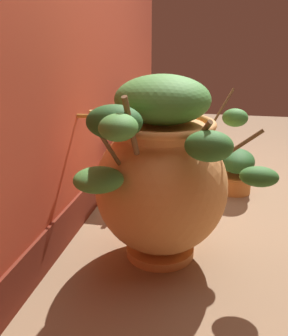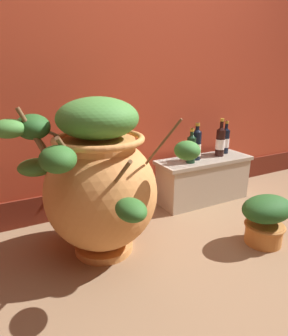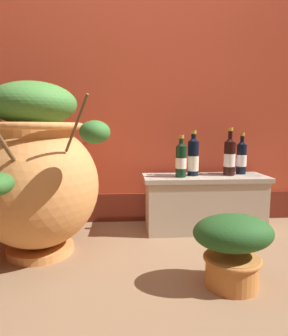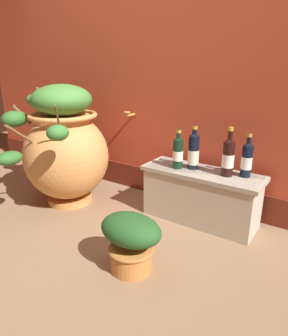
# 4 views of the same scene
# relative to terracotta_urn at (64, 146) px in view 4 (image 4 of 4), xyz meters

# --- Properties ---
(ground_plane) EXTENTS (7.00, 7.00, 0.00)m
(ground_plane) POSITION_rel_terracotta_urn_xyz_m (0.51, -0.56, -0.47)
(ground_plane) COLOR #896B4C
(back_wall) EXTENTS (4.40, 0.33, 2.60)m
(back_wall) POSITION_rel_terracotta_urn_xyz_m (0.51, 0.64, 0.82)
(back_wall) COLOR #B74228
(back_wall) RESTS_ON ground_plane
(terracotta_urn) EXTENTS (0.96, 0.90, 0.95)m
(terracotta_urn) POSITION_rel_terracotta_urn_xyz_m (0.00, 0.00, 0.00)
(terracotta_urn) COLOR #D68E4C
(terracotta_urn) RESTS_ON ground_plane
(stone_ledge) EXTENTS (0.85, 0.30, 0.38)m
(stone_ledge) POSITION_rel_terracotta_urn_xyz_m (1.05, 0.31, -0.27)
(stone_ledge) COLOR beige
(stone_ledge) RESTS_ON ground_plane
(wine_bottle_left) EXTENTS (0.07, 0.07, 0.29)m
(wine_bottle_left) POSITION_rel_terracotta_urn_xyz_m (1.33, 0.38, 0.04)
(wine_bottle_left) COLOR black
(wine_bottle_left) RESTS_ON stone_ledge
(wine_bottle_middle) EXTENTS (0.07, 0.07, 0.28)m
(wine_bottle_middle) POSITION_rel_terracotta_urn_xyz_m (0.87, 0.28, 0.03)
(wine_bottle_middle) COLOR black
(wine_bottle_middle) RESTS_ON stone_ledge
(wine_bottle_right) EXTENTS (0.08, 0.08, 0.31)m
(wine_bottle_right) POSITION_rel_terracotta_urn_xyz_m (0.97, 0.33, 0.04)
(wine_bottle_right) COLOR black
(wine_bottle_right) RESTS_ON stone_ledge
(wine_bottle_back) EXTENTS (0.08, 0.08, 0.33)m
(wine_bottle_back) POSITION_rel_terracotta_urn_xyz_m (1.22, 0.32, 0.05)
(wine_bottle_back) COLOR black
(wine_bottle_back) RESTS_ON stone_ledge
(potted_shrub) EXTENTS (0.36, 0.26, 0.33)m
(potted_shrub) POSITION_rel_terracotta_urn_xyz_m (0.97, -0.42, -0.29)
(potted_shrub) COLOR #CC7F3D
(potted_shrub) RESTS_ON ground_plane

